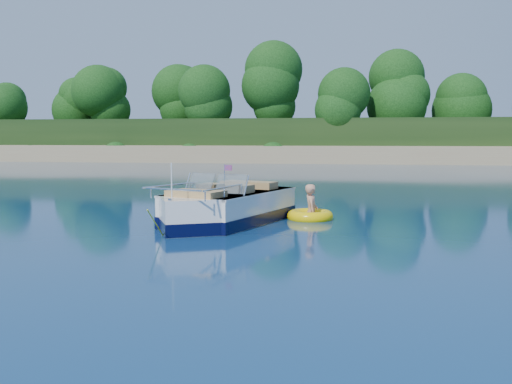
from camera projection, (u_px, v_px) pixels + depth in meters
ground at (343, 228)px, 14.43m from camera, size 160.00×160.00×0.00m
shoreline at (347, 147)px, 77.01m from camera, size 170.00×59.00×6.00m
treeline at (348, 103)px, 54.20m from camera, size 150.00×7.12×8.19m
motorboat at (223, 210)px, 15.06m from camera, size 3.26×5.61×1.94m
tow_tube at (310, 216)px, 16.00m from camera, size 1.48×1.48×0.34m
boy at (311, 220)px, 15.93m from camera, size 0.51×0.90×1.68m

